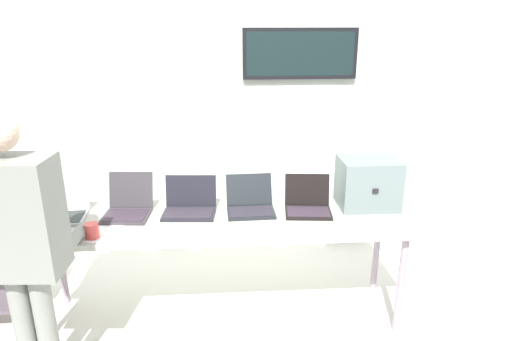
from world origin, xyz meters
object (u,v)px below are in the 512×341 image
(workbench, at_px, (221,225))
(coffee_mug, at_px, (92,231))
(equipment_box, at_px, (368,183))
(laptop_station_3, at_px, (250,203))
(laptop_station_1, at_px, (128,206))
(laptop_station_2, at_px, (190,205))
(laptop_station_4, at_px, (308,203))
(laptop_station_0, at_px, (64,208))
(person, at_px, (20,237))

(workbench, relative_size, coffee_mug, 27.01)
(equipment_box, distance_m, laptop_station_3, 0.86)
(workbench, height_order, laptop_station_1, laptop_station_1)
(laptop_station_2, bearing_deg, laptop_station_4, -2.19)
(equipment_box, height_order, laptop_station_0, equipment_box)
(laptop_station_2, xyz_separation_m, person, (-0.83, -0.72, 0.15))
(laptop_station_4, distance_m, person, 1.80)
(laptop_station_2, distance_m, coffee_mug, 0.68)
(laptop_station_4, bearing_deg, laptop_station_3, 174.78)
(laptop_station_0, xyz_separation_m, person, (0.04, -0.73, 0.15))
(laptop_station_2, height_order, laptop_station_3, laptop_station_2)
(workbench, height_order, equipment_box, equipment_box)
(laptop_station_4, height_order, person, person)
(laptop_station_4, relative_size, coffee_mug, 3.54)
(workbench, xyz_separation_m, person, (-1.04, -0.62, 0.26))
(laptop_station_3, xyz_separation_m, laptop_station_4, (0.41, -0.04, 0.00))
(equipment_box, relative_size, laptop_station_4, 1.20)
(laptop_station_0, bearing_deg, laptop_station_1, 0.37)
(workbench, bearing_deg, laptop_station_1, 170.57)
(laptop_station_1, height_order, coffee_mug, laptop_station_1)
(laptop_station_3, bearing_deg, workbench, -152.63)
(laptop_station_1, bearing_deg, workbench, -9.43)
(workbench, xyz_separation_m, equipment_box, (1.06, 0.14, 0.23))
(equipment_box, xyz_separation_m, laptop_station_0, (-2.14, -0.03, -0.12))
(laptop_station_1, xyz_separation_m, laptop_station_4, (1.26, -0.04, -0.00))
(person, bearing_deg, laptop_station_4, 22.64)
(workbench, relative_size, laptop_station_4, 7.64)
(workbench, relative_size, laptop_station_0, 7.49)
(laptop_station_4, height_order, coffee_mug, laptop_station_4)
(laptop_station_1, distance_m, laptop_station_2, 0.43)
(workbench, distance_m, laptop_station_4, 0.63)
(laptop_station_2, height_order, person, person)
(equipment_box, height_order, person, person)
(workbench, height_order, laptop_station_4, laptop_station_4)
(laptop_station_4, bearing_deg, person, -157.36)
(equipment_box, xyz_separation_m, coffee_mug, (-1.85, -0.39, -0.13))
(workbench, distance_m, laptop_station_1, 0.66)
(laptop_station_0, bearing_deg, laptop_station_4, -1.12)
(laptop_station_1, height_order, laptop_station_3, laptop_station_1)
(equipment_box, xyz_separation_m, laptop_station_4, (-0.45, -0.07, -0.12))
(laptop_station_1, bearing_deg, equipment_box, 0.99)
(laptop_station_0, xyz_separation_m, laptop_station_2, (0.86, -0.00, -0.00))
(coffee_mug, bearing_deg, person, -124.13)
(laptop_station_0, relative_size, laptop_station_4, 1.02)
(workbench, bearing_deg, laptop_station_0, 174.50)
(laptop_station_2, xyz_separation_m, laptop_station_4, (0.83, -0.03, -0.00))
(workbench, height_order, laptop_station_3, laptop_station_3)
(laptop_station_0, distance_m, laptop_station_3, 1.29)
(person, bearing_deg, laptop_station_0, 92.93)
(workbench, distance_m, equipment_box, 1.09)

